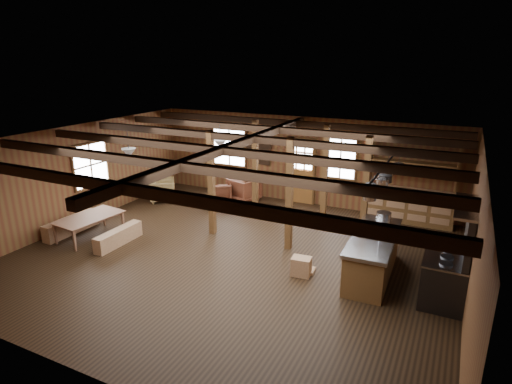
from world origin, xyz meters
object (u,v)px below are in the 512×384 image
Objects in this scene: armchair_b at (244,189)px; armchair_c at (163,190)px; commercial_range at (448,268)px; armchair_a at (219,192)px; dining_table at (91,227)px; kitchen_island at (372,255)px.

armchair_b reaches higher than armchair_c.
armchair_a is (-7.01, 3.10, -0.30)m from commercial_range.
commercial_range is 2.68× the size of armchair_a.
dining_table is 3.31m from armchair_c.
kitchen_island is 3.12× the size of armchair_c.
kitchen_island is at bearing 169.35° from commercial_range.
commercial_range reaches higher than armchair_c.
commercial_range is (1.50, -0.28, 0.16)m from kitchen_island.
armchair_c is (-2.42, -1.18, -0.03)m from armchair_b.
commercial_range is at bearing 168.16° from armchair_b.
armchair_a reaches higher than dining_table.
armchair_a is at bearing -15.15° from dining_table.
commercial_range is at bearing -12.28° from kitchen_island.
armchair_c reaches higher than armchair_a.
armchair_c is at bearing 43.58° from armchair_b.
kitchen_island is at bearing 163.38° from armchair_b.
kitchen_island is 1.53m from commercial_range.
kitchen_island reaches higher than armchair_c.
kitchen_island is 5.86m from armchair_b.
dining_table is 4.29m from armchair_a.
armchair_c is (-1.75, -0.71, 0.04)m from armchair_a.
armchair_b is (0.66, 0.48, 0.06)m from armchair_a.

